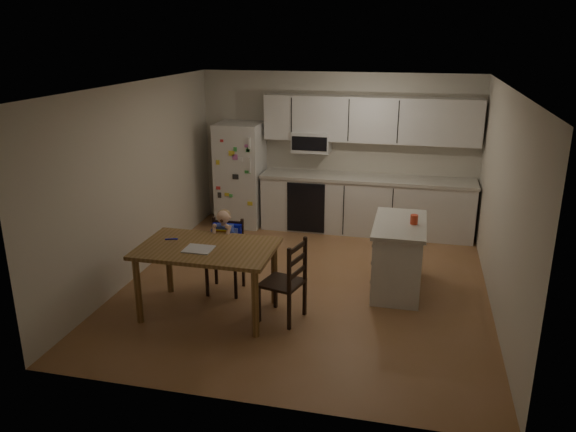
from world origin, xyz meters
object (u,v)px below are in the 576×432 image
(dining_table, at_px, (207,256))
(chair_side, at_px, (290,276))
(chair_booster, at_px, (225,242))
(refrigerator, at_px, (241,174))
(red_cup, at_px, (414,219))
(kitchen_island, at_px, (398,256))

(dining_table, xyz_separation_m, chair_side, (0.94, 0.03, -0.17))
(dining_table, distance_m, chair_booster, 0.62)
(refrigerator, distance_m, red_cup, 3.49)
(dining_table, bearing_deg, chair_side, 1.57)
(kitchen_island, relative_size, chair_side, 1.25)
(dining_table, height_order, chair_side, chair_side)
(kitchen_island, height_order, dining_table, kitchen_island)
(kitchen_island, relative_size, red_cup, 10.38)
(red_cup, distance_m, dining_table, 2.51)
(dining_table, bearing_deg, kitchen_island, 28.60)
(dining_table, bearing_deg, chair_booster, 90.18)
(red_cup, bearing_deg, refrigerator, 144.66)
(red_cup, bearing_deg, chair_booster, -167.24)
(refrigerator, relative_size, chair_side, 1.79)
(chair_side, bearing_deg, dining_table, -73.66)
(dining_table, bearing_deg, refrigerator, 101.01)
(chair_side, bearing_deg, kitchen_island, 149.09)
(red_cup, xyz_separation_m, dining_table, (-2.23, -1.12, -0.23))
(refrigerator, height_order, dining_table, refrigerator)
(chair_booster, xyz_separation_m, chair_side, (0.94, -0.59, -0.10))
(refrigerator, bearing_deg, dining_table, -78.99)
(chair_side, bearing_deg, chair_booster, -107.18)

